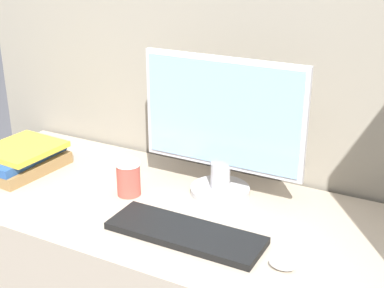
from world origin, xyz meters
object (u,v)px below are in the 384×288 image
Objects in this scene: monitor at (222,128)px; coffee_cup at (129,178)px; keyboard at (185,233)px; mouse at (282,264)px; book_stack at (22,158)px.

coffee_cup is (-0.25, -0.15, -0.16)m from monitor.
coffee_cup is at bearing 153.78° from keyboard.
monitor is at bearing 30.18° from coffee_cup.
keyboard is 0.28m from mouse.
keyboard is 0.72m from book_stack.
coffee_cup is (-0.28, 0.14, 0.05)m from keyboard.
monitor is 0.48m from mouse.
book_stack is at bearing -166.43° from monitor.
mouse is 1.00m from book_stack.
monitor reaches higher than book_stack.
book_stack is at bearing 172.08° from mouse.
coffee_cup is at bearing 164.40° from mouse.
keyboard is at bearing -84.71° from monitor.
monitor is 7.81× the size of mouse.
keyboard is (0.03, -0.28, -0.21)m from monitor.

